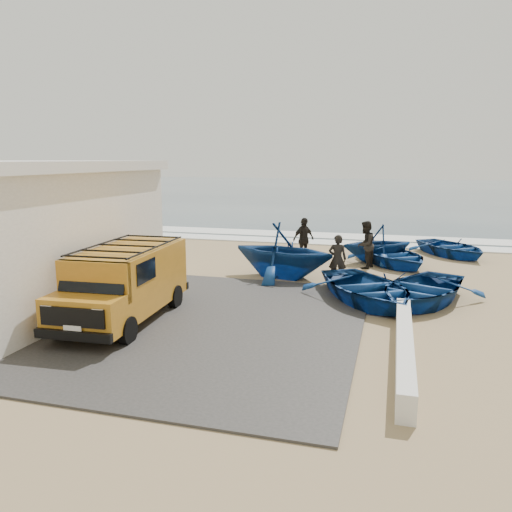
# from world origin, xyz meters

# --- Properties ---
(ground) EXTENTS (160.00, 160.00, 0.00)m
(ground) POSITION_xyz_m (0.00, 0.00, 0.00)
(ground) COLOR #A0865C
(slab) EXTENTS (12.00, 10.00, 0.05)m
(slab) POSITION_xyz_m (-2.00, -2.00, 0.03)
(slab) COLOR #3D3A38
(slab) RESTS_ON ground
(ocean) EXTENTS (180.00, 88.00, 0.01)m
(ocean) POSITION_xyz_m (0.00, 56.00, 0.00)
(ocean) COLOR #385166
(ocean) RESTS_ON ground
(surf_line) EXTENTS (180.00, 1.60, 0.06)m
(surf_line) POSITION_xyz_m (0.00, 12.00, 0.03)
(surf_line) COLOR white
(surf_line) RESTS_ON ground
(surf_wash) EXTENTS (180.00, 2.20, 0.04)m
(surf_wash) POSITION_xyz_m (0.00, 14.50, 0.02)
(surf_wash) COLOR white
(surf_wash) RESTS_ON ground
(parapet) EXTENTS (0.35, 6.00, 0.55)m
(parapet) POSITION_xyz_m (5.00, -3.00, 0.28)
(parapet) COLOR silver
(parapet) RESTS_ON ground
(van) EXTENTS (2.16, 4.92, 2.07)m
(van) POSITION_xyz_m (-2.31, -2.28, 1.11)
(van) COLOR #BA791B
(van) RESTS_ON ground
(boat_near_left) EXTENTS (4.99, 5.46, 0.92)m
(boat_near_left) POSITION_xyz_m (3.93, 1.24, 0.46)
(boat_near_left) COLOR navy
(boat_near_left) RESTS_ON ground
(boat_near_right) EXTENTS (4.55, 5.20, 0.90)m
(boat_near_right) POSITION_xyz_m (5.53, 1.62, 0.45)
(boat_near_right) COLOR navy
(boat_near_right) RESTS_ON ground
(boat_mid_left) EXTENTS (4.58, 4.19, 2.06)m
(boat_mid_left) POSITION_xyz_m (0.71, 3.80, 1.03)
(boat_mid_left) COLOR navy
(boat_mid_left) RESTS_ON ground
(boat_mid_right) EXTENTS (4.58, 4.96, 0.84)m
(boat_mid_right) POSITION_xyz_m (4.67, 7.12, 0.42)
(boat_mid_right) COLOR navy
(boat_mid_right) RESTS_ON ground
(boat_far_left) EXTENTS (4.01, 3.85, 1.63)m
(boat_far_left) POSITION_xyz_m (3.99, 7.63, 0.81)
(boat_far_left) COLOR navy
(boat_far_left) RESTS_ON ground
(boat_far_right) EXTENTS (4.47, 4.76, 0.80)m
(boat_far_right) POSITION_xyz_m (7.20, 9.95, 0.40)
(boat_far_right) COLOR navy
(boat_far_right) RESTS_ON ground
(fisherman_front) EXTENTS (0.66, 0.45, 1.75)m
(fisherman_front) POSITION_xyz_m (2.76, 3.50, 0.87)
(fisherman_front) COLOR black
(fisherman_front) RESTS_ON ground
(fisherman_middle) EXTENTS (0.98, 1.11, 1.92)m
(fisherman_middle) POSITION_xyz_m (3.56, 6.30, 0.96)
(fisherman_middle) COLOR black
(fisherman_middle) RESTS_ON ground
(fisherman_back) EXTENTS (1.06, 1.14, 1.89)m
(fisherman_back) POSITION_xyz_m (0.90, 7.07, 0.94)
(fisherman_back) COLOR black
(fisherman_back) RESTS_ON ground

